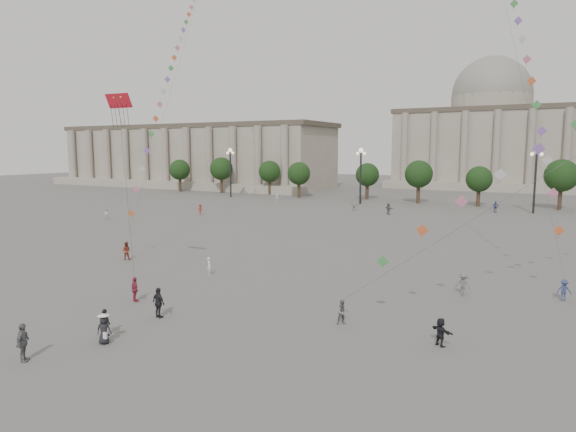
% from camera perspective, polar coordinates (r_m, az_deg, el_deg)
% --- Properties ---
extents(ground, '(360.00, 360.00, 0.00)m').
position_cam_1_polar(ground, '(31.43, -12.16, -12.05)').
color(ground, '#555250').
rests_on(ground, ground).
extents(hall_west, '(84.00, 26.22, 17.20)m').
position_cam_1_polar(hall_west, '(149.82, -10.63, 6.54)').
color(hall_west, gray).
rests_on(hall_west, ground).
extents(hall_central, '(48.30, 34.30, 35.50)m').
position_cam_1_polar(hall_central, '(152.85, 21.45, 8.35)').
color(hall_central, gray).
rests_on(hall_central, ground).
extents(tree_row, '(137.12, 5.12, 8.00)m').
position_cam_1_polar(tree_row, '(102.33, 17.57, 4.28)').
color(tree_row, '#36291B').
rests_on(tree_row, ground).
extents(lamp_post_far_west, '(2.00, 0.90, 10.65)m').
position_cam_1_polar(lamp_post_far_west, '(112.68, -6.42, 5.83)').
color(lamp_post_far_west, '#262628').
rests_on(lamp_post_far_west, ground).
extents(lamp_post_mid_west, '(2.00, 0.90, 10.65)m').
position_cam_1_polar(lamp_post_mid_west, '(98.62, 8.09, 5.58)').
color(lamp_post_mid_west, '#262628').
rests_on(lamp_post_mid_west, ground).
extents(lamp_post_mid_east, '(2.00, 0.90, 10.65)m').
position_cam_1_polar(lamp_post_mid_east, '(92.49, 25.83, 4.80)').
color(lamp_post_mid_east, '#262628').
rests_on(lamp_post_mid_east, ground).
extents(person_crowd_0, '(1.21, 0.87, 1.90)m').
position_cam_1_polar(person_crowd_0, '(91.38, 22.04, 0.95)').
color(person_crowd_0, '#354478').
rests_on(person_crowd_0, ground).
extents(person_crowd_1, '(1.02, 1.01, 1.66)m').
position_cam_1_polar(person_crowd_1, '(81.54, -19.50, 0.26)').
color(person_crowd_1, white).
rests_on(person_crowd_1, ground).
extents(person_crowd_2, '(0.96, 1.30, 1.79)m').
position_cam_1_polar(person_crowd_2, '(82.85, -9.70, 0.73)').
color(person_crowd_2, '#9D3A2A').
rests_on(person_crowd_2, ground).
extents(person_crowd_3, '(1.44, 1.14, 1.53)m').
position_cam_1_polar(person_crowd_3, '(29.03, 16.59, -12.25)').
color(person_crowd_3, black).
rests_on(person_crowd_3, ground).
extents(person_crowd_4, '(1.58, 1.10, 1.64)m').
position_cam_1_polar(person_crowd_4, '(88.62, 7.34, 1.16)').
color(person_crowd_4, '#B1B0AD').
rests_on(person_crowd_4, ground).
extents(person_crowd_6, '(1.20, 0.85, 1.68)m').
position_cam_1_polar(person_crowd_6, '(38.89, 18.87, -7.20)').
color(person_crowd_6, slate).
rests_on(person_crowd_6, ground).
extents(person_crowd_10, '(0.50, 0.65, 1.60)m').
position_cam_1_polar(person_crowd_10, '(101.66, -1.21, 2.00)').
color(person_crowd_10, white).
rests_on(person_crowd_10, ground).
extents(person_crowd_12, '(1.71, 1.42, 1.84)m').
position_cam_1_polar(person_crowd_12, '(84.05, 11.10, 0.81)').
color(person_crowd_12, '#59595D').
rests_on(person_crowd_12, ground).
extents(person_crowd_13, '(0.65, 0.62, 1.49)m').
position_cam_1_polar(person_crowd_13, '(43.40, -8.75, -5.51)').
color(person_crowd_13, white).
rests_on(person_crowd_13, ground).
extents(tourist_0, '(1.10, 0.80, 1.73)m').
position_cam_1_polar(tourist_0, '(36.97, -16.64, -7.83)').
color(tourist_0, '#962841').
rests_on(tourist_0, ground).
extents(tourist_1, '(0.96, 0.52, 1.56)m').
position_cam_1_polar(tourist_1, '(31.00, -19.67, -11.09)').
color(tourist_1, black).
rests_on(tourist_1, ground).
extents(tourist_3, '(0.98, 1.21, 1.93)m').
position_cam_1_polar(tourist_3, '(29.02, -27.38, -12.38)').
color(tourist_3, slate).
rests_on(tourist_3, ground).
extents(tourist_4, '(1.19, 0.69, 1.91)m').
position_cam_1_polar(tourist_4, '(33.17, -14.18, -9.34)').
color(tourist_4, black).
rests_on(tourist_4, ground).
extents(kite_flyer_0, '(1.06, 0.98, 1.74)m').
position_cam_1_polar(kite_flyer_0, '(50.95, -17.55, -3.70)').
color(kite_flyer_0, maroon).
rests_on(kite_flyer_0, ground).
extents(kite_flyer_1, '(1.10, 0.85, 1.50)m').
position_cam_1_polar(kite_flyer_1, '(40.46, 28.33, -7.27)').
color(kite_flyer_1, navy).
rests_on(kite_flyer_1, ground).
extents(kite_flyer_2, '(0.91, 0.90, 1.48)m').
position_cam_1_polar(kite_flyer_2, '(31.31, 6.10, -10.57)').
color(kite_flyer_2, slate).
rests_on(kite_flyer_2, ground).
extents(hat_person, '(0.89, 0.81, 1.69)m').
position_cam_1_polar(hat_person, '(29.84, -19.79, -11.73)').
color(hat_person, black).
rests_on(hat_person, ground).
extents(dragon_kite, '(2.94, 1.66, 13.23)m').
position_cam_1_polar(dragon_kite, '(40.28, -18.22, 11.00)').
color(dragon_kite, red).
rests_on(dragon_kite, ground).
extents(kite_train_west, '(21.34, 40.77, 63.00)m').
position_cam_1_polar(kite_train_west, '(75.01, -11.85, 18.18)').
color(kite_train_west, '#3F3F3F').
rests_on(kite_train_west, ground).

